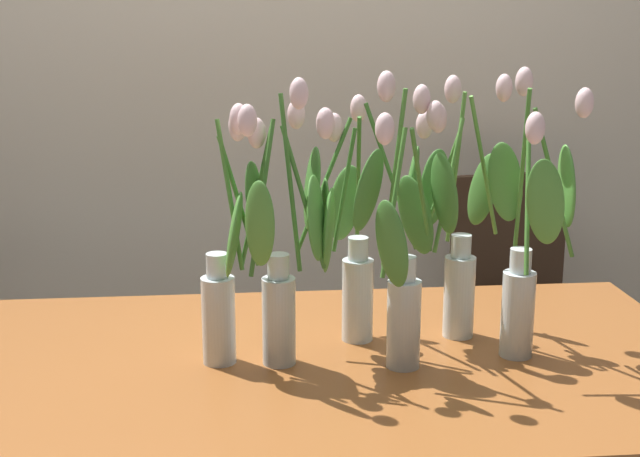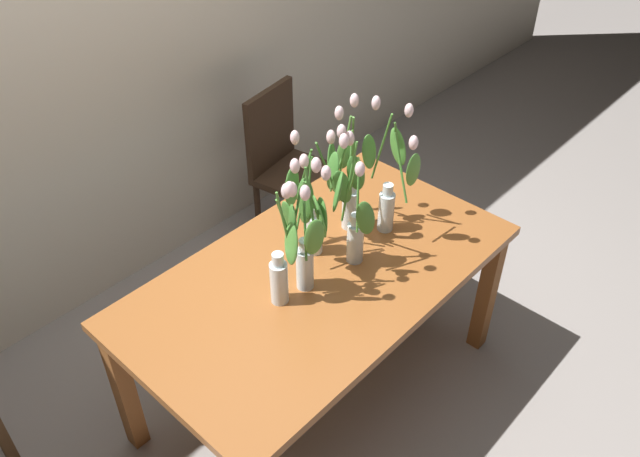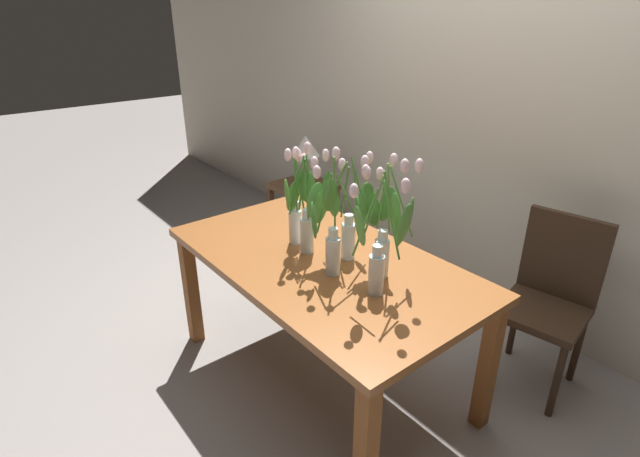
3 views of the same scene
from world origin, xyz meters
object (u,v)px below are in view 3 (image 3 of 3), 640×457
Objects in this scene: pillar_candle at (306,185)px; side_table at (303,198)px; tulip_vase_1 at (381,248)px; tulip_vase_3 at (334,232)px; dining_table at (322,274)px; dining_chair at (550,294)px; tulip_vase_4 at (348,215)px; tulip_vase_0 at (383,229)px; tulip_vase_5 at (298,212)px; table_lamp at (306,147)px; tulip_vase_2 at (305,212)px.

side_table is at bearing 154.16° from pillar_candle.
tulip_vase_3 is (-0.27, -0.03, -0.01)m from tulip_vase_1.
dining_table is 1.72× the size of dining_chair.
tulip_vase_1 is at bearing -19.92° from tulip_vase_4.
tulip_vase_1 is at bearing -108.60° from dining_chair.
tulip_vase_1 and tulip_vase_3 have the same top height.
tulip_vase_4 reaches higher than dining_chair.
side_table is (-1.49, 0.94, -0.51)m from tulip_vase_3.
tulip_vase_0 is 1.07× the size of tulip_vase_5.
dining_table is 0.34m from tulip_vase_5.
tulip_vase_4 is 1.53m from pillar_candle.
pillar_candle is at bearing -177.28° from dining_chair.
table_lamp is at bearing 145.59° from dining_table.
tulip_vase_2 is 1.45× the size of table_lamp.
side_table is (-1.15, 0.89, -0.49)m from tulip_vase_5.
tulip_vase_2 is at bearing 175.92° from tulip_vase_3.
tulip_vase_2 is at bearing -140.83° from tulip_vase_4.
tulip_vase_2 is (-0.50, -0.01, -0.00)m from tulip_vase_1.
tulip_vase_1 reaches higher than pillar_candle.
side_table is (-1.35, 0.89, -0.22)m from dining_table.
dining_table is 3.03× the size of tulip_vase_5.
tulip_vase_1 reaches higher than tulip_vase_0.
tulip_vase_1 reaches higher than dining_chair.
table_lamp is (-1.73, 0.93, -0.10)m from tulip_vase_1.
dining_chair is at bearing 51.95° from dining_table.
tulip_vase_1 is at bearing 1.15° from tulip_vase_2.
dining_table is 2.73× the size of tulip_vase_1.
dining_table is 1.48m from pillar_candle.
tulip_vase_4 is 1.05× the size of tulip_vase_5.
table_lamp is at bearing 48.23° from side_table.
tulip_vase_5 is (-0.20, 0.00, 0.27)m from dining_table.
tulip_vase_2 is at bearing -163.04° from dining_table.
tulip_vase_2 is at bearing -130.68° from dining_chair.
tulip_vase_5 is 1.36m from dining_chair.
tulip_vase_5 is (-0.48, -0.11, -0.05)m from tulip_vase_0.
tulip_vase_5 is (-0.33, 0.05, -0.02)m from tulip_vase_3.
side_table is at bearing -131.77° from table_lamp.
side_table is at bearing 146.54° from dining_table.
tulip_vase_0 is 0.98× the size of tulip_vase_2.
tulip_vase_0 is 0.61× the size of dining_chair.
tulip_vase_1 is at bearing -27.55° from pillar_candle.
dining_chair is 2.08m from table_lamp.
tulip_vase_1 is at bearing -27.43° from side_table.
tulip_vase_1 is 1.06× the size of tulip_vase_4.
pillar_candle is (-1.36, 0.88, -0.36)m from tulip_vase_3.
pillar_candle is (-1.13, 0.86, -0.37)m from tulip_vase_2.
dining_table is 0.34m from tulip_vase_4.
dining_chair is (0.32, 0.94, -0.44)m from tulip_vase_1.
tulip_vase_5 is at bearing -166.78° from tulip_vase_0.
dining_chair is at bearing 45.08° from tulip_vase_5.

